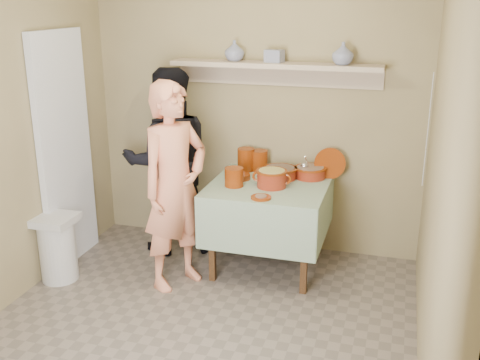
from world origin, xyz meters
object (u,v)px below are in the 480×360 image
(person_helper, at_px, (169,162))
(cazuela_rice, at_px, (272,177))
(serving_table, at_px, (269,197))
(person_cook, at_px, (175,187))
(trash_bin, at_px, (58,248))

(person_helper, distance_m, cazuela_rice, 1.01)
(serving_table, bearing_deg, person_cook, -142.54)
(serving_table, distance_m, trash_bin, 1.80)
(person_cook, relative_size, trash_bin, 2.97)
(person_cook, distance_m, cazuela_rice, 0.80)
(trash_bin, bearing_deg, person_cook, 13.04)
(cazuela_rice, bearing_deg, trash_bin, -158.83)
(person_cook, relative_size, cazuela_rice, 5.04)
(person_cook, relative_size, serving_table, 1.71)
(cazuela_rice, distance_m, trash_bin, 1.85)
(person_helper, relative_size, serving_table, 1.73)
(person_helper, relative_size, trash_bin, 3.00)
(person_cook, relative_size, person_helper, 0.99)
(person_helper, bearing_deg, serving_table, 146.62)
(person_helper, bearing_deg, trash_bin, 24.59)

